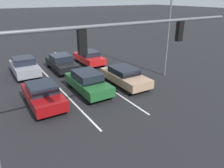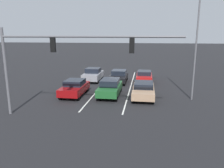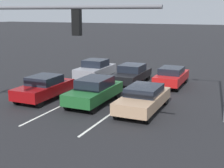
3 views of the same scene
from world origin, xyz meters
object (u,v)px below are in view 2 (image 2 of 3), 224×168
car_black_midlane_second (119,76)px  street_lamp_left_shoulder (194,39)px  car_gray_rightlane_second (93,75)px  car_tan_leftlane_front (143,90)px  car_darkgreen_midlane_front (110,87)px  car_red_leftlane_second (144,76)px  car_maroon_rightlane_front (75,87)px  traffic_signal_gantry (57,53)px

car_black_midlane_second → street_lamp_left_shoulder: size_ratio=0.48×
car_gray_rightlane_second → car_tan_leftlane_front: bearing=133.9°
car_tan_leftlane_front → street_lamp_left_shoulder: (-4.06, 0.03, 4.57)m
car_darkgreen_midlane_front → car_red_leftlane_second: (-3.14, -6.36, -0.06)m
car_maroon_rightlane_front → car_darkgreen_midlane_front: 3.37m
car_black_midlane_second → traffic_signal_gantry: bearing=77.0°
car_tan_leftlane_front → car_black_midlane_second: bearing=-64.0°
car_maroon_rightlane_front → traffic_signal_gantry: (-0.72, 5.48, 3.71)m
car_darkgreen_midlane_front → street_lamp_left_shoulder: size_ratio=0.49×
traffic_signal_gantry → street_lamp_left_shoulder: size_ratio=1.31×
car_black_midlane_second → car_red_leftlane_second: 3.05m
car_darkgreen_midlane_front → traffic_signal_gantry: 7.41m
car_gray_rightlane_second → traffic_signal_gantry: bearing=92.5°
street_lamp_left_shoulder → car_black_midlane_second: bearing=-41.2°
car_darkgreen_midlane_front → traffic_signal_gantry: bearing=66.0°
car_darkgreen_midlane_front → car_maroon_rightlane_front: bearing=6.8°
car_black_midlane_second → car_maroon_rightlane_front: bearing=61.5°
car_black_midlane_second → car_gray_rightlane_second: 3.30m
car_maroon_rightlane_front → street_lamp_left_shoulder: 11.47m
car_tan_leftlane_front → car_black_midlane_second: (3.01, -6.16, 0.02)m
car_maroon_rightlane_front → car_red_leftlane_second: car_maroon_rightlane_front is taller
car_red_leftlane_second → car_gray_rightlane_second: bearing=-0.0°
car_darkgreen_midlane_front → street_lamp_left_shoulder: bearing=178.4°
car_black_midlane_second → car_red_leftlane_second: (-3.03, -0.38, 0.00)m
car_darkgreen_midlane_front → car_gray_rightlane_second: size_ratio=1.11×
car_darkgreen_midlane_front → car_gray_rightlane_second: bearing=-63.6°
car_darkgreen_midlane_front → street_lamp_left_shoulder: (-7.19, 0.21, 4.49)m
car_darkgreen_midlane_front → car_red_leftlane_second: bearing=-116.3°
car_maroon_rightlane_front → traffic_signal_gantry: 6.66m
car_black_midlane_second → car_red_leftlane_second: bearing=-172.9°
car_red_leftlane_second → car_black_midlane_second: bearing=7.1°
car_black_midlane_second → car_tan_leftlane_front: bearing=116.0°
car_darkgreen_midlane_front → car_tan_leftlane_front: size_ratio=0.98×
car_darkgreen_midlane_front → car_red_leftlane_second: size_ratio=1.10×
car_maroon_rightlane_front → traffic_signal_gantry: size_ratio=0.35×
car_black_midlane_second → traffic_signal_gantry: (2.74, 11.87, 3.72)m
car_maroon_rightlane_front → car_darkgreen_midlane_front: size_ratio=0.93×
car_darkgreen_midlane_front → traffic_signal_gantry: traffic_signal_gantry is taller
car_gray_rightlane_second → traffic_signal_gantry: (-0.54, 12.25, 3.68)m
car_maroon_rightlane_front → car_red_leftlane_second: (-6.49, -6.76, -0.01)m
car_red_leftlane_second → street_lamp_left_shoulder: 8.95m
car_black_midlane_second → traffic_signal_gantry: size_ratio=0.37×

